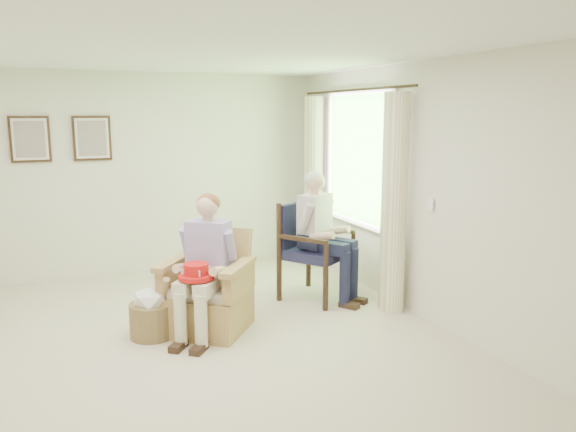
{
  "coord_description": "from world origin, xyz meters",
  "views": [
    {
      "loc": [
        -0.94,
        -4.67,
        2.08
      ],
      "look_at": [
        1.25,
        0.52,
        1.05
      ],
      "focal_mm": 35.0,
      "sensor_mm": 36.0,
      "label": 1
    }
  ],
  "objects_px": {
    "red_hat": "(196,273)",
    "hatbox": "(152,312)",
    "person_wicker": "(209,257)",
    "person_dark": "(320,226)",
    "wicker_armchair": "(207,299)",
    "wood_armchair": "(313,245)"
  },
  "relations": [
    {
      "from": "person_dark",
      "to": "red_hat",
      "type": "bearing_deg",
      "value": 168.37
    },
    {
      "from": "person_wicker",
      "to": "hatbox",
      "type": "height_order",
      "value": "person_wicker"
    },
    {
      "from": "person_wicker",
      "to": "hatbox",
      "type": "xyz_separation_m",
      "value": [
        -0.52,
        0.14,
        -0.52
      ]
    },
    {
      "from": "hatbox",
      "to": "red_hat",
      "type": "bearing_deg",
      "value": -39.37
    },
    {
      "from": "red_hat",
      "to": "hatbox",
      "type": "distance_m",
      "value": 0.63
    },
    {
      "from": "hatbox",
      "to": "wicker_armchair",
      "type": "bearing_deg",
      "value": -1.65
    },
    {
      "from": "hatbox",
      "to": "person_dark",
      "type": "bearing_deg",
      "value": 10.25
    },
    {
      "from": "person_dark",
      "to": "hatbox",
      "type": "relative_size",
      "value": 2.3
    },
    {
      "from": "wood_armchair",
      "to": "person_wicker",
      "type": "distance_m",
      "value": 1.56
    },
    {
      "from": "hatbox",
      "to": "person_wicker",
      "type": "bearing_deg",
      "value": -15.39
    },
    {
      "from": "person_wicker",
      "to": "red_hat",
      "type": "height_order",
      "value": "person_wicker"
    },
    {
      "from": "wicker_armchair",
      "to": "person_dark",
      "type": "bearing_deg",
      "value": 53.04
    },
    {
      "from": "wicker_armchair",
      "to": "person_wicker",
      "type": "distance_m",
      "value": 0.47
    },
    {
      "from": "red_hat",
      "to": "hatbox",
      "type": "xyz_separation_m",
      "value": [
        -0.36,
        0.3,
        -0.42
      ]
    },
    {
      "from": "wood_armchair",
      "to": "person_wicker",
      "type": "height_order",
      "value": "person_wicker"
    },
    {
      "from": "person_dark",
      "to": "person_wicker",
      "type": "bearing_deg",
      "value": 165.32
    },
    {
      "from": "person_wicker",
      "to": "person_dark",
      "type": "bearing_deg",
      "value": 57.84
    },
    {
      "from": "wood_armchair",
      "to": "hatbox",
      "type": "relative_size",
      "value": 1.74
    },
    {
      "from": "person_dark",
      "to": "hatbox",
      "type": "xyz_separation_m",
      "value": [
        -1.93,
        -0.35,
        -0.61
      ]
    },
    {
      "from": "wicker_armchair",
      "to": "hatbox",
      "type": "height_order",
      "value": "wicker_armchair"
    },
    {
      "from": "wood_armchair",
      "to": "person_wicker",
      "type": "xyz_separation_m",
      "value": [
        -1.4,
        -0.67,
        0.17
      ]
    },
    {
      "from": "wood_armchair",
      "to": "person_dark",
      "type": "bearing_deg",
      "value": -124.01
    }
  ]
}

